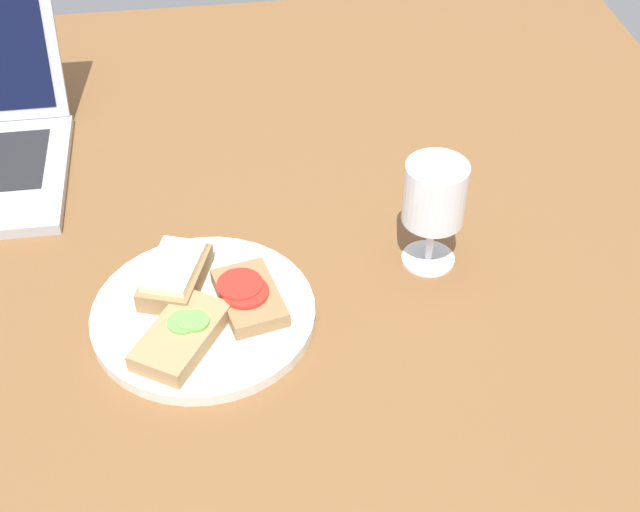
% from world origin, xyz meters
% --- Properties ---
extents(wooden_table, '(1.40, 1.40, 0.03)m').
position_xyz_m(wooden_table, '(0.00, 0.00, 0.01)').
color(wooden_table, brown).
rests_on(wooden_table, ground).
extents(plate, '(0.25, 0.25, 0.01)m').
position_xyz_m(plate, '(-0.04, -0.07, 0.04)').
color(plate, silver).
rests_on(plate, wooden_table).
extents(sandwich_with_cucumber, '(0.11, 0.13, 0.03)m').
position_xyz_m(sandwich_with_cucumber, '(-0.06, -0.12, 0.06)').
color(sandwich_with_cucumber, '#A88456').
rests_on(sandwich_with_cucumber, plate).
extents(sandwich_with_tomato, '(0.08, 0.11, 0.02)m').
position_xyz_m(sandwich_with_tomato, '(0.01, -0.07, 0.06)').
color(sandwich_with_tomato, '#937047').
rests_on(sandwich_with_tomato, plate).
extents(sandwich_with_cheese, '(0.09, 0.11, 0.03)m').
position_xyz_m(sandwich_with_cheese, '(-0.07, -0.03, 0.06)').
color(sandwich_with_cheese, '#937047').
rests_on(sandwich_with_cheese, plate).
extents(wine_glass, '(0.07, 0.07, 0.14)m').
position_xyz_m(wine_glass, '(0.23, -0.01, 0.12)').
color(wine_glass, white).
rests_on(wine_glass, wooden_table).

